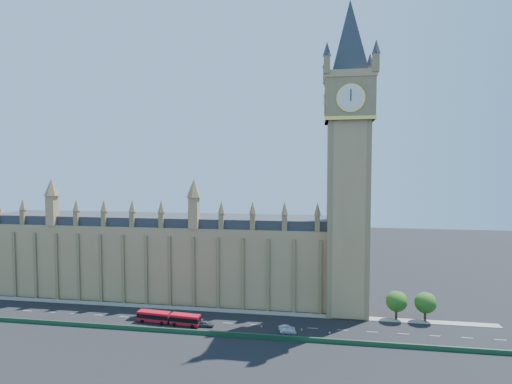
# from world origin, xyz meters

# --- Properties ---
(ground) EXTENTS (400.00, 400.00, 0.00)m
(ground) POSITION_xyz_m (0.00, 0.00, 0.00)
(ground) COLOR black
(ground) RESTS_ON ground
(palace_westminster) EXTENTS (120.00, 20.00, 28.00)m
(palace_westminster) POSITION_xyz_m (-25.00, 22.00, 13.86)
(palace_westminster) COLOR #A87E51
(palace_westminster) RESTS_ON ground
(elizabeth_tower) EXTENTS (20.59, 20.59, 105.00)m
(elizabeth_tower) POSITION_xyz_m (38.00, 13.99, 54.56)
(elizabeth_tower) COLOR #A87E51
(elizabeth_tower) RESTS_ON ground
(bridge_parapet) EXTENTS (160.00, 0.60, 1.20)m
(bridge_parapet) POSITION_xyz_m (0.00, -9.00, 0.60)
(bridge_parapet) COLOR #1E4C2D
(bridge_parapet) RESTS_ON ground
(kerb_north) EXTENTS (160.00, 3.00, 0.16)m
(kerb_north) POSITION_xyz_m (0.00, 9.50, 0.08)
(kerb_north) COLOR gray
(kerb_north) RESTS_ON ground
(tree_east_near) EXTENTS (6.00, 6.00, 8.50)m
(tree_east_near) POSITION_xyz_m (52.22, 10.08, 5.64)
(tree_east_near) COLOR #382619
(tree_east_near) RESTS_ON ground
(tree_east_far) EXTENTS (6.00, 6.00, 8.50)m
(tree_east_far) POSITION_xyz_m (60.22, 10.08, 5.64)
(tree_east_far) COLOR #382619
(tree_east_far) RESTS_ON ground
(red_bus) EXTENTS (18.91, 4.51, 3.19)m
(red_bus) POSITION_xyz_m (-12.54, -3.31, 1.68)
(red_bus) COLOR red
(red_bus) RESTS_ON ground
(car_grey) EXTENTS (4.77, 2.01, 1.61)m
(car_grey) POSITION_xyz_m (-1.60, -3.58, 0.80)
(car_grey) COLOR #404248
(car_grey) RESTS_ON ground
(car_silver) EXTENTS (4.53, 1.91, 1.46)m
(car_silver) POSITION_xyz_m (21.07, -2.76, 0.73)
(car_silver) COLOR #A5A6AC
(car_silver) RESTS_ON ground
(car_white) EXTENTS (4.51, 1.87, 1.30)m
(car_white) POSITION_xyz_m (21.56, -4.55, 0.65)
(car_white) COLOR white
(car_white) RESTS_ON ground
(cone_a) EXTENTS (0.61, 0.61, 0.75)m
(cone_a) POSITION_xyz_m (22.94, -2.38, 0.37)
(cone_a) COLOR black
(cone_a) RESTS_ON ground
(cone_b) EXTENTS (0.62, 0.62, 0.79)m
(cone_b) POSITION_xyz_m (14.00, -2.03, 0.39)
(cone_b) COLOR black
(cone_b) RESTS_ON ground
(cone_c) EXTENTS (0.62, 0.62, 0.75)m
(cone_c) POSITION_xyz_m (25.07, -2.32, 0.37)
(cone_c) COLOR black
(cone_c) RESTS_ON ground
(cone_d) EXTENTS (0.51, 0.51, 0.77)m
(cone_d) POSITION_xyz_m (32.54, -3.25, 0.38)
(cone_d) COLOR black
(cone_d) RESTS_ON ground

